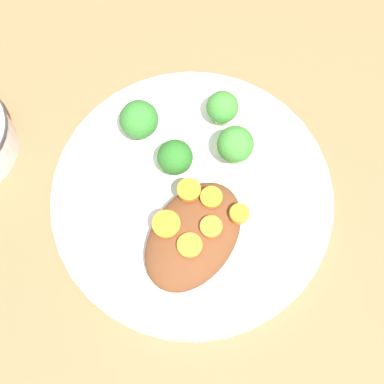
% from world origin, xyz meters
% --- Properties ---
extents(ground_plane, '(4.00, 4.00, 0.00)m').
position_xyz_m(ground_plane, '(0.00, 0.00, 0.00)').
color(ground_plane, '#8C603D').
extents(plate, '(0.29, 0.29, 0.02)m').
position_xyz_m(plate, '(0.00, 0.00, 0.01)').
color(plate, white).
rests_on(plate, ground_plane).
extents(stew_mound, '(0.12, 0.08, 0.03)m').
position_xyz_m(stew_mound, '(0.04, 0.03, 0.03)').
color(stew_mound, brown).
rests_on(stew_mound, plate).
extents(broccoli_floret_0, '(0.04, 0.04, 0.05)m').
position_xyz_m(broccoli_floret_0, '(-0.02, -0.03, 0.04)').
color(broccoli_floret_0, '#7FA85B').
rests_on(broccoli_floret_0, plate).
extents(broccoli_floret_1, '(0.04, 0.04, 0.05)m').
position_xyz_m(broccoli_floret_1, '(-0.06, 0.01, 0.05)').
color(broccoli_floret_1, '#759E51').
rests_on(broccoli_floret_1, plate).
extents(broccoli_floret_2, '(0.04, 0.04, 0.05)m').
position_xyz_m(broccoli_floret_2, '(-0.03, -0.08, 0.05)').
color(broccoli_floret_2, '#759E51').
rests_on(broccoli_floret_2, plate).
extents(broccoli_floret_3, '(0.03, 0.03, 0.04)m').
position_xyz_m(broccoli_floret_3, '(-0.09, -0.02, 0.04)').
color(broccoli_floret_3, '#7FA85B').
rests_on(broccoli_floret_3, plate).
extents(carrot_slice_0, '(0.02, 0.02, 0.00)m').
position_xyz_m(carrot_slice_0, '(0.05, 0.03, 0.05)').
color(carrot_slice_0, orange).
rests_on(carrot_slice_0, stew_mound).
extents(carrot_slice_1, '(0.02, 0.02, 0.01)m').
position_xyz_m(carrot_slice_1, '(-0.00, 0.02, 0.05)').
color(carrot_slice_1, orange).
rests_on(carrot_slice_1, stew_mound).
extents(carrot_slice_2, '(0.03, 0.03, 0.00)m').
position_xyz_m(carrot_slice_2, '(0.05, -0.00, 0.05)').
color(carrot_slice_2, orange).
rests_on(carrot_slice_2, stew_mound).
extents(carrot_slice_3, '(0.02, 0.02, 0.01)m').
position_xyz_m(carrot_slice_3, '(0.00, 0.05, 0.05)').
color(carrot_slice_3, orange).
rests_on(carrot_slice_3, stew_mound).
extents(carrot_slice_4, '(0.02, 0.02, 0.01)m').
position_xyz_m(carrot_slice_4, '(0.01, -0.00, 0.05)').
color(carrot_slice_4, orange).
rests_on(carrot_slice_4, stew_mound).
extents(carrot_slice_5, '(0.02, 0.02, 0.01)m').
position_xyz_m(carrot_slice_5, '(0.03, 0.04, 0.05)').
color(carrot_slice_5, orange).
rests_on(carrot_slice_5, stew_mound).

